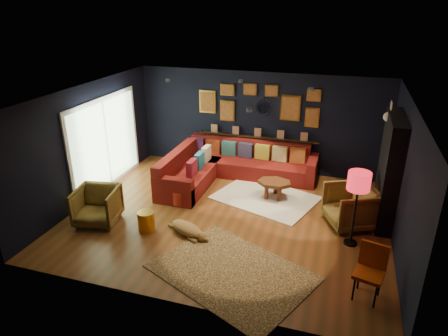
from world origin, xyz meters
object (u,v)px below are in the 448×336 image
(armchair_right, at_px, (351,205))
(dog, at_px, (186,226))
(coffee_table, at_px, (274,184))
(gold_stool, at_px, (146,221))
(armchair_left, at_px, (97,204))
(floor_lamp, at_px, (359,185))
(pouf, at_px, (181,196))
(sectional, at_px, (226,167))
(orange_chair, at_px, (371,267))

(armchair_right, xyz_separation_m, dog, (-3.02, -1.33, -0.28))
(coffee_table, bearing_deg, gold_stool, -135.01)
(dog, bearing_deg, armchair_left, -151.63)
(armchair_right, relative_size, floor_lamp, 0.63)
(armchair_left, distance_m, floor_lamp, 5.09)
(coffee_table, relative_size, pouf, 1.66)
(pouf, bearing_deg, sectional, 69.79)
(armchair_left, distance_m, dog, 1.92)
(armchair_left, height_order, floor_lamp, floor_lamp)
(sectional, bearing_deg, coffee_table, -26.17)
(coffee_table, xyz_separation_m, orange_chair, (2.00, -2.83, 0.18))
(armchair_right, bearing_deg, orange_chair, -17.39)
(armchair_left, height_order, gold_stool, armchair_left)
(armchair_left, height_order, armchair_right, armchair_right)
(armchair_left, xyz_separation_m, floor_lamp, (4.97, 0.74, 0.80))
(armchair_right, height_order, floor_lamp, floor_lamp)
(sectional, relative_size, pouf, 7.12)
(sectional, bearing_deg, orange_chair, -46.06)
(armchair_left, bearing_deg, sectional, 46.15)
(coffee_table, xyz_separation_m, gold_stool, (-2.15, -2.15, -0.14))
(pouf, distance_m, armchair_left, 1.84)
(pouf, height_order, orange_chair, orange_chair)
(sectional, height_order, dog, sectional)
(sectional, xyz_separation_m, pouf, (-0.57, -1.55, -0.14))
(armchair_right, distance_m, gold_stool, 4.10)
(coffee_table, xyz_separation_m, armchair_left, (-3.23, -2.17, 0.08))
(sectional, bearing_deg, armchair_left, -123.04)
(coffee_table, relative_size, dog, 0.76)
(armchair_left, bearing_deg, gold_stool, -9.63)
(pouf, xyz_separation_m, floor_lamp, (3.69, -0.56, 1.04))
(coffee_table, bearing_deg, pouf, -155.87)
(coffee_table, relative_size, armchair_right, 0.86)
(dog, bearing_deg, sectional, 115.81)
(armchair_right, xyz_separation_m, orange_chair, (0.32, -2.10, 0.07))
(sectional, relative_size, coffee_table, 4.30)
(coffee_table, bearing_deg, armchair_left, -146.09)
(armchair_left, xyz_separation_m, gold_stool, (1.08, 0.02, -0.22))
(gold_stool, distance_m, orange_chair, 4.22)
(pouf, relative_size, orange_chair, 0.54)
(coffee_table, height_order, pouf, coffee_table)
(pouf, distance_m, orange_chair, 4.43)
(sectional, bearing_deg, dog, -89.04)
(sectional, relative_size, armchair_left, 4.04)
(armchair_right, height_order, gold_stool, armchair_right)
(gold_stool, relative_size, dog, 0.40)
(orange_chair, bearing_deg, coffee_table, 139.20)
(sectional, distance_m, gold_stool, 2.93)
(armchair_right, bearing_deg, dog, -92.26)
(pouf, relative_size, armchair_right, 0.52)
(pouf, distance_m, floor_lamp, 3.87)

